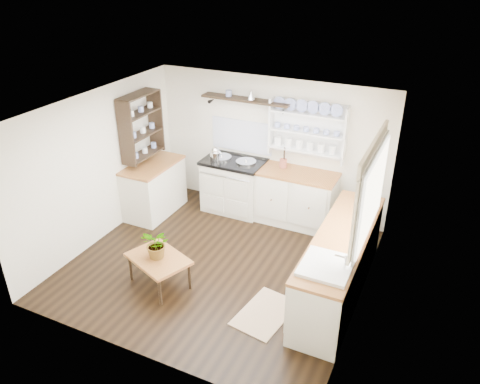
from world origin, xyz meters
The scene contains 19 objects.
floor centered at (0.00, 0.00, 0.00)m, with size 4.00×3.80×0.01m, color black.
wall_back centered at (0.00, 1.90, 1.15)m, with size 4.00×0.02×2.30m, color silver.
wall_right centered at (2.00, 0.00, 1.15)m, with size 0.02×3.80×2.30m, color silver.
wall_left centered at (-2.00, 0.00, 1.15)m, with size 0.02×3.80×2.30m, color silver.
ceiling centered at (0.00, 0.00, 2.30)m, with size 4.00×3.80×0.01m, color white.
window centered at (1.95, 0.15, 1.56)m, with size 0.08×1.55×1.22m.
aga_cooker centered at (-0.52, 1.57, 0.47)m, with size 1.03×0.72×0.95m.
back_cabinets centered at (0.60, 1.60, 0.46)m, with size 1.27×0.63×0.90m.
right_cabinets centered at (1.70, 0.10, 0.46)m, with size 0.62×2.43×0.90m.
belfast_sink centered at (1.70, -0.65, 0.80)m, with size 0.55×0.60×0.45m.
left_cabinets centered at (-1.70, 0.90, 0.46)m, with size 0.62×1.13×0.90m.
plate_rack centered at (0.65, 1.86, 1.56)m, with size 1.20×0.22×0.90m.
high_shelf centered at (-0.40, 1.78, 1.91)m, with size 1.50×0.29×0.16m.
left_shelving centered at (-1.84, 0.90, 1.55)m, with size 0.28×0.80×1.05m, color black.
kettle centered at (-0.80, 1.45, 1.04)m, with size 0.18×0.18×0.22m, color silver, non-canonical shape.
utensil_crock centered at (0.32, 1.68, 0.98)m, with size 0.12×0.12×0.14m, color #9A4B38.
center_table centered at (-0.50, -0.75, 0.39)m, with size 0.95×0.82×0.43m.
potted_plant centered at (-0.50, -0.75, 0.64)m, with size 0.38×0.33×0.42m, color #3F7233.
floor_rug centered at (1.01, -0.69, 0.01)m, with size 0.55×0.85×0.02m, color #82604C.
Camera 1 is at (2.64, -4.89, 4.02)m, focal length 35.00 mm.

